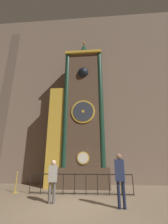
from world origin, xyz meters
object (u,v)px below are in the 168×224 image
(clock_tower, at_px, (79,116))
(visitor_near, at_px, (53,177))
(visitor_far, at_px, (120,174))
(stanchion_post, at_px, (16,186))

(clock_tower, relative_size, visitor_near, 6.86)
(visitor_far, relative_size, stanchion_post, 1.80)
(clock_tower, distance_m, stanchion_post, 5.56)
(clock_tower, xyz_separation_m, visitor_near, (-0.67, -3.59, -3.62))
(visitor_near, relative_size, stanchion_post, 1.57)
(visitor_far, bearing_deg, stanchion_post, 169.99)
(visitor_far, distance_m, stanchion_post, 5.62)
(visitor_near, bearing_deg, visitor_far, -19.17)
(clock_tower, height_order, visitor_near, clock_tower)
(visitor_far, bearing_deg, clock_tower, 130.10)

